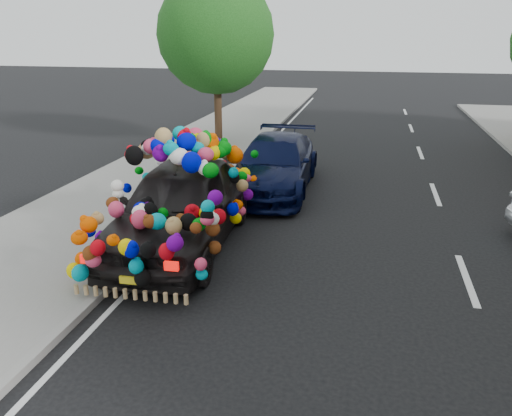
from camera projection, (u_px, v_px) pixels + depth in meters
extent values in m
plane|color=black|center=(266.00, 260.00, 9.49)|extent=(100.00, 100.00, 0.00)
cube|color=gray|center=(64.00, 238.00, 10.37)|extent=(4.00, 60.00, 0.12)
cube|color=gray|center=(151.00, 246.00, 9.96)|extent=(0.15, 60.00, 0.13)
cylinder|color=#332114|center=(218.00, 110.00, 18.57)|extent=(0.28, 0.28, 2.73)
sphere|color=#144111|center=(216.00, 34.00, 17.68)|extent=(4.20, 4.20, 4.20)
imported|color=black|center=(181.00, 205.00, 9.91)|extent=(2.21, 5.07, 1.70)
cube|color=red|center=(87.00, 259.00, 7.71)|extent=(0.22, 0.07, 0.14)
cube|color=red|center=(171.00, 266.00, 7.48)|extent=(0.22, 0.07, 0.14)
cube|color=yellow|center=(130.00, 280.00, 7.69)|extent=(0.34, 0.05, 0.12)
imported|color=black|center=(275.00, 164.00, 13.54)|extent=(2.07, 4.96, 1.43)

